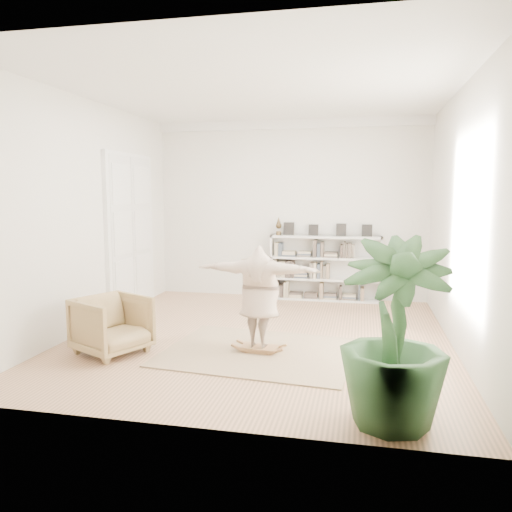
{
  "coord_description": "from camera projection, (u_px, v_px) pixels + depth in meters",
  "views": [
    {
      "loc": [
        1.46,
        -7.15,
        2.15
      ],
      "look_at": [
        -0.16,
        0.4,
        1.17
      ],
      "focal_mm": 35.0,
      "sensor_mm": 36.0,
      "label": 1
    }
  ],
  "objects": [
    {
      "name": "armchair",
      "position": [
        112.0,
        325.0,
        6.69
      ],
      "size": [
        1.13,
        1.12,
        0.78
      ],
      "primitive_type": "imported",
      "rotation": [
        0.0,
        0.0,
        1.11
      ],
      "color": "tan",
      "rests_on": "floor"
    },
    {
      "name": "rug",
      "position": [
        259.0,
        352.0,
        6.76
      ],
      "size": [
        2.68,
        2.23,
        0.02
      ],
      "primitive_type": "cube",
      "rotation": [
        0.0,
        0.0,
        -0.09
      ],
      "color": "tan",
      "rests_on": "floor"
    },
    {
      "name": "room_shell",
      "position": [
        290.0,
        124.0,
        9.92
      ],
      "size": [
        6.0,
        6.0,
        6.0
      ],
      "color": "silver",
      "rests_on": "floor"
    },
    {
      "name": "rocker_board",
      "position": [
        259.0,
        348.0,
        6.75
      ],
      "size": [
        0.52,
        0.34,
        0.11
      ],
      "rotation": [
        0.0,
        0.0,
        -0.09
      ],
      "color": "#925B3A",
      "rests_on": "rug"
    },
    {
      "name": "houseplant",
      "position": [
        394.0,
        333.0,
        4.56
      ],
      "size": [
        1.01,
        1.01,
        1.76
      ],
      "primitive_type": "imported",
      "rotation": [
        0.0,
        0.0,
        -0.02
      ],
      "color": "#294F27",
      "rests_on": "floor"
    },
    {
      "name": "person",
      "position": [
        259.0,
        294.0,
        6.66
      ],
      "size": [
        1.72,
        0.62,
        1.37
      ],
      "primitive_type": "imported",
      "rotation": [
        0.0,
        0.0,
        3.05
      ],
      "color": "tan",
      "rests_on": "rocker_board"
    },
    {
      "name": "bookshelf",
      "position": [
        325.0,
        269.0,
        10.01
      ],
      "size": [
        2.2,
        0.35,
        1.64
      ],
      "color": "silver",
      "rests_on": "floor"
    },
    {
      "name": "floor",
      "position": [
        261.0,
        337.0,
        7.51
      ],
      "size": [
        6.0,
        6.0,
        0.0
      ],
      "primitive_type": "plane",
      "color": "#8E6849",
      "rests_on": "ground"
    },
    {
      "name": "doors",
      "position": [
        131.0,
        234.0,
        9.15
      ],
      "size": [
        0.09,
        1.78,
        2.92
      ],
      "color": "white",
      "rests_on": "floor"
    }
  ]
}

